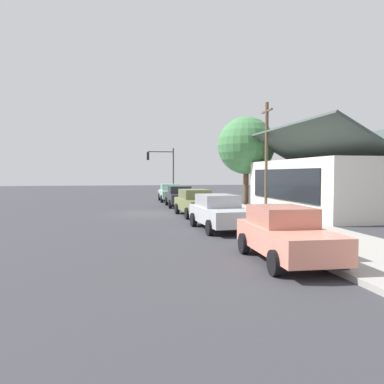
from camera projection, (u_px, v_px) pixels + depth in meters
The scene contains 12 objects.
ground_plane at pixel (149, 214), 24.70m from camera, with size 120.00×120.00×0.00m, color #38383D.
sidewalk_curb at pixel (233, 211), 25.73m from camera, with size 60.00×4.20×0.16m, color #A3A099.
car_seafoam at pixel (170, 192), 35.71m from camera, with size 4.64×2.08×1.59m.
car_charcoal at pixel (180, 196), 29.97m from camera, with size 4.70×2.14×1.59m.
car_olive at pixel (196, 202), 23.39m from camera, with size 4.87×2.16×1.59m.
car_silver at pixel (219, 212), 17.62m from camera, with size 4.63×2.21×1.59m.
car_coral at pixel (285, 234), 11.21m from camera, with size 4.44×2.07×1.59m.
storefront_building at pixel (336, 184), 25.01m from camera, with size 12.49×7.82×5.57m.
shade_tree at pixel (246, 146), 31.65m from camera, with size 4.72×4.72×7.24m.
traffic_light_main at pixel (163, 165), 39.39m from camera, with size 0.37×2.79×5.20m.
utility_pole_wooden at pixel (267, 154), 26.75m from camera, with size 1.80×0.24×7.50m.
fire_hydrant_red at pixel (215, 206), 24.91m from camera, with size 0.22×0.22×0.71m.
Camera 1 is at (24.68, -1.89, 2.57)m, focal length 36.01 mm.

